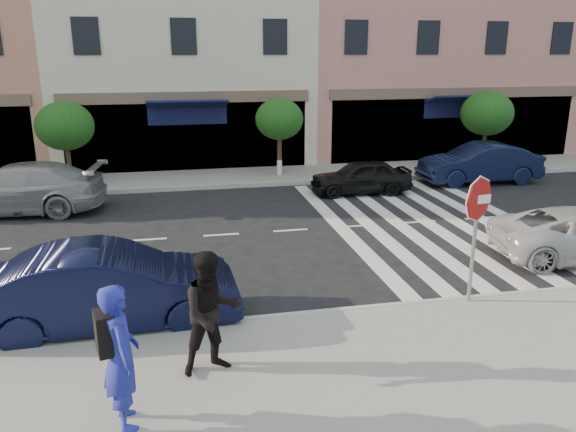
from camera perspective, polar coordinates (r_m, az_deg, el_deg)
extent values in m
plane|color=black|center=(12.18, -5.04, -7.78)|extent=(120.00, 120.00, 0.00)
cube|color=gray|center=(8.88, -1.96, -17.17)|extent=(60.00, 4.50, 0.15)
cube|color=gray|center=(22.61, -8.46, 3.78)|extent=(60.00, 3.00, 0.15)
cube|color=beige|center=(28.05, -10.85, 17.29)|extent=(11.00, 9.00, 11.00)
cube|color=tan|center=(30.83, 13.29, 18.92)|extent=(13.00, 9.00, 13.00)
cylinder|color=#473323|center=(22.52, -21.36, 5.04)|extent=(0.18, 0.18, 1.60)
cylinder|color=silver|center=(22.62, -21.23, 3.81)|extent=(0.20, 0.20, 0.60)
ellipsoid|color=#194714|center=(22.32, -21.73, 8.49)|extent=(2.10, 2.10, 1.79)
cylinder|color=#473323|center=(22.60, -0.87, 6.35)|extent=(0.18, 0.18, 1.71)
cylinder|color=silver|center=(22.70, -0.87, 4.98)|extent=(0.20, 0.20, 0.60)
ellipsoid|color=#194714|center=(22.39, -0.89, 9.81)|extent=(1.90, 1.90, 1.62)
cylinder|color=#473323|center=(25.85, 19.26, 6.66)|extent=(0.18, 0.18, 1.65)
cylinder|color=silver|center=(25.93, 19.15, 5.52)|extent=(0.20, 0.20, 0.60)
ellipsoid|color=#194714|center=(25.66, 19.56, 9.80)|extent=(2.20, 2.20, 1.87)
cylinder|color=gray|center=(11.57, 18.34, -2.90)|extent=(0.08, 0.08, 2.33)
cylinder|color=white|center=(11.30, 18.79, 1.66)|extent=(0.91, 0.13, 0.91)
cylinder|color=#9E1411|center=(11.28, 18.84, 1.63)|extent=(0.85, 0.14, 0.85)
cube|color=white|center=(11.26, 18.92, 1.59)|extent=(0.48, 0.08, 0.17)
imported|color=#212999|center=(7.85, -16.61, -13.49)|extent=(0.65, 0.83, 2.02)
imported|color=black|center=(8.79, -7.76, -9.73)|extent=(1.12, 0.97, 1.97)
imported|color=black|center=(10.96, -17.67, -6.94)|extent=(4.79, 1.82, 1.56)
imported|color=gray|center=(19.72, -25.90, 2.52)|extent=(5.65, 2.85, 1.58)
imported|color=black|center=(20.39, 7.40, 3.98)|extent=(3.66, 1.58, 1.23)
imported|color=black|center=(23.09, 18.88, 5.09)|extent=(4.68, 1.68, 1.54)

